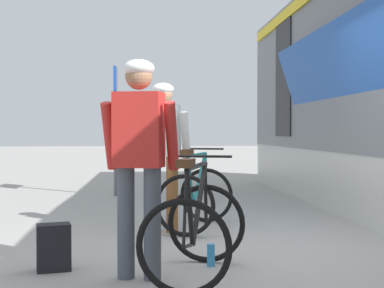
{
  "coord_description": "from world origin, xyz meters",
  "views": [
    {
      "loc": [
        -1.02,
        -5.22,
        1.18
      ],
      "look_at": [
        -0.51,
        0.68,
        1.05
      ],
      "focal_mm": 49.97,
      "sensor_mm": 36.0,
      "label": 1
    }
  ],
  "objects_px": {
    "cyclist_far_in_white": "(163,143)",
    "bicycle_near_black": "(196,228)",
    "water_bottle_near_the_bikes": "(211,255)",
    "cyclist_near_in_red": "(139,148)",
    "backpack_on_platform": "(54,247)",
    "bicycle_far_teal": "(196,196)",
    "platform_sign_post": "(116,108)"
  },
  "relations": [
    {
      "from": "backpack_on_platform",
      "to": "platform_sign_post",
      "type": "bearing_deg",
      "value": 73.99
    },
    {
      "from": "cyclist_near_in_red",
      "to": "platform_sign_post",
      "type": "bearing_deg",
      "value": 95.14
    },
    {
      "from": "cyclist_near_in_red",
      "to": "backpack_on_platform",
      "type": "distance_m",
      "value": 1.17
    },
    {
      "from": "backpack_on_platform",
      "to": "platform_sign_post",
      "type": "relative_size",
      "value": 0.17
    },
    {
      "from": "water_bottle_near_the_bikes",
      "to": "platform_sign_post",
      "type": "xyz_separation_m",
      "value": [
        -1.13,
        5.32,
        1.53
      ]
    },
    {
      "from": "cyclist_near_in_red",
      "to": "bicycle_near_black",
      "type": "distance_m",
      "value": 0.8
    },
    {
      "from": "cyclist_near_in_red",
      "to": "cyclist_far_in_white",
      "type": "bearing_deg",
      "value": 82.77
    },
    {
      "from": "cyclist_far_in_white",
      "to": "water_bottle_near_the_bikes",
      "type": "height_order",
      "value": "cyclist_far_in_white"
    },
    {
      "from": "cyclist_far_in_white",
      "to": "bicycle_near_black",
      "type": "distance_m",
      "value": 2.13
    },
    {
      "from": "bicycle_near_black",
      "to": "water_bottle_near_the_bikes",
      "type": "height_order",
      "value": "bicycle_near_black"
    },
    {
      "from": "cyclist_near_in_red",
      "to": "backpack_on_platform",
      "type": "relative_size",
      "value": 4.4
    },
    {
      "from": "water_bottle_near_the_bikes",
      "to": "backpack_on_platform",
      "type": "bearing_deg",
      "value": -178.34
    },
    {
      "from": "cyclist_near_in_red",
      "to": "water_bottle_near_the_bikes",
      "type": "distance_m",
      "value": 1.2
    },
    {
      "from": "backpack_on_platform",
      "to": "platform_sign_post",
      "type": "height_order",
      "value": "platform_sign_post"
    },
    {
      "from": "cyclist_far_in_white",
      "to": "backpack_on_platform",
      "type": "bearing_deg",
      "value": -120.17
    },
    {
      "from": "backpack_on_platform",
      "to": "bicycle_far_teal",
      "type": "bearing_deg",
      "value": 39.26
    },
    {
      "from": "water_bottle_near_the_bikes",
      "to": "cyclist_near_in_red",
      "type": "bearing_deg",
      "value": -150.58
    },
    {
      "from": "cyclist_near_in_red",
      "to": "backpack_on_platform",
      "type": "height_order",
      "value": "cyclist_near_in_red"
    },
    {
      "from": "bicycle_far_teal",
      "to": "backpack_on_platform",
      "type": "bearing_deg",
      "value": -127.09
    },
    {
      "from": "bicycle_near_black",
      "to": "water_bottle_near_the_bikes",
      "type": "xyz_separation_m",
      "value": [
        0.17,
        0.36,
        -0.3
      ]
    },
    {
      "from": "water_bottle_near_the_bikes",
      "to": "platform_sign_post",
      "type": "distance_m",
      "value": 5.65
    },
    {
      "from": "cyclist_far_in_white",
      "to": "water_bottle_near_the_bikes",
      "type": "xyz_separation_m",
      "value": [
        0.37,
        -1.66,
        -0.96
      ]
    },
    {
      "from": "bicycle_near_black",
      "to": "backpack_on_platform",
      "type": "height_order",
      "value": "bicycle_near_black"
    },
    {
      "from": "cyclist_far_in_white",
      "to": "backpack_on_platform",
      "type": "xyz_separation_m",
      "value": [
        -0.99,
        -1.7,
        -0.85
      ]
    },
    {
      "from": "bicycle_near_black",
      "to": "backpack_on_platform",
      "type": "bearing_deg",
      "value": 164.8
    },
    {
      "from": "cyclist_near_in_red",
      "to": "water_bottle_near_the_bikes",
      "type": "bearing_deg",
      "value": 29.42
    },
    {
      "from": "bicycle_far_teal",
      "to": "platform_sign_post",
      "type": "distance_m",
      "value": 3.9
    },
    {
      "from": "bicycle_near_black",
      "to": "platform_sign_post",
      "type": "height_order",
      "value": "platform_sign_post"
    },
    {
      "from": "cyclist_near_in_red",
      "to": "cyclist_far_in_white",
      "type": "xyz_separation_m",
      "value": [
        0.25,
        2.01,
        0.0
      ]
    },
    {
      "from": "water_bottle_near_the_bikes",
      "to": "bicycle_near_black",
      "type": "bearing_deg",
      "value": -114.71
    },
    {
      "from": "bicycle_near_black",
      "to": "bicycle_far_teal",
      "type": "distance_m",
      "value": 2.17
    },
    {
      "from": "cyclist_far_in_white",
      "to": "bicycle_near_black",
      "type": "height_order",
      "value": "cyclist_far_in_white"
    }
  ]
}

